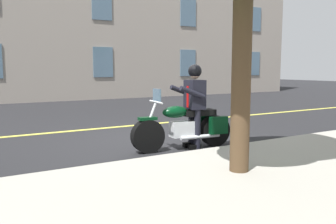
# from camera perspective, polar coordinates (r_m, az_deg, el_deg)

# --- Properties ---
(ground_plane) EXTENTS (80.00, 80.00, 0.00)m
(ground_plane) POSITION_cam_1_polar(r_m,az_deg,el_deg) (8.38, -3.37, -4.40)
(ground_plane) COLOR black
(sidewalk_curb) EXTENTS (60.00, 5.00, 0.15)m
(sidewalk_curb) POSITION_cam_1_polar(r_m,az_deg,el_deg) (4.96, 21.94, -12.07)
(sidewalk_curb) COLOR #9E998E
(sidewalk_curb) RESTS_ON ground_plane
(lane_center_stripe) EXTENTS (60.00, 0.16, 0.01)m
(lane_center_stripe) POSITION_cam_1_polar(r_m,az_deg,el_deg) (10.17, -8.58, -2.43)
(lane_center_stripe) COLOR #E5DB4C
(lane_center_stripe) RESTS_ON ground_plane
(motorcycle_main) EXTENTS (2.22, 0.73, 1.26)m
(motorcycle_main) POSITION_cam_1_polar(r_m,az_deg,el_deg) (7.34, 2.88, -2.44)
(motorcycle_main) COLOR black
(motorcycle_main) RESTS_ON ground_plane
(rider_main) EXTENTS (0.66, 0.59, 1.74)m
(rider_main) POSITION_cam_1_polar(r_m,az_deg,el_deg) (7.36, 4.19, 2.16)
(rider_main) COLOR black
(rider_main) RESTS_ON ground_plane
(building_backdrop) EXTENTS (27.34, 6.06, 10.18)m
(building_backdrop) POSITION_cam_1_polar(r_m,az_deg,el_deg) (22.63, -13.32, 15.51)
(building_backdrop) COLOR gray
(building_backdrop) RESTS_ON ground_plane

